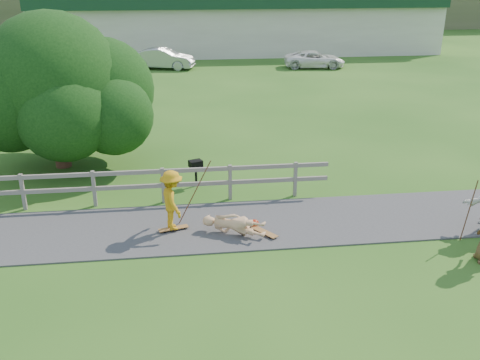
{
  "coord_description": "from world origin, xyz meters",
  "views": [
    {
      "loc": [
        -1.56,
        -11.52,
        6.54
      ],
      "look_at": [
        0.14,
        2.0,
        1.13
      ],
      "focal_mm": 40.0,
      "sensor_mm": 36.0,
      "label": 1
    }
  ],
  "objects": [
    {
      "name": "ground",
      "position": [
        0.0,
        0.0,
        0.0
      ],
      "size": [
        260.0,
        260.0,
        0.0
      ],
      "primitive_type": "plane",
      "color": "#275518",
      "rests_on": "ground"
    },
    {
      "name": "helmet",
      "position": [
        0.44,
        1.28,
        0.12
      ],
      "size": [
        0.24,
        0.24,
        0.24
      ],
      "primitive_type": "sphere",
      "color": "#A01F0A",
      "rests_on": "ground"
    },
    {
      "name": "bbq",
      "position": [
        -0.97,
        4.49,
        0.44
      ],
      "size": [
        0.48,
        0.43,
        0.87
      ],
      "primitive_type": null,
      "rotation": [
        0.0,
        0.0,
        0.35
      ],
      "color": "black",
      "rests_on": "ground"
    },
    {
      "name": "pole_rider",
      "position": [
        -1.13,
        1.76,
        1.02
      ],
      "size": [
        0.03,
        0.03,
        2.03
      ],
      "primitive_type": "cylinder",
      "color": "#522F20",
      "rests_on": "ground"
    },
    {
      "name": "longboard_rider",
      "position": [
        -1.73,
        1.36,
        0.04
      ],
      "size": [
        0.83,
        0.41,
        0.09
      ],
      "primitive_type": null,
      "rotation": [
        0.0,
        0.0,
        0.28
      ],
      "color": "brown",
      "rests_on": "ground"
    },
    {
      "name": "pole_spec_left",
      "position": [
        5.72,
        -0.07,
        0.84
      ],
      "size": [
        0.03,
        0.03,
        1.68
      ],
      "primitive_type": "cylinder",
      "color": "#522F20",
      "rests_on": "ground"
    },
    {
      "name": "path",
      "position": [
        0.0,
        1.5,
        0.02
      ],
      "size": [
        34.0,
        3.0,
        0.04
      ],
      "primitive_type": "cube",
      "color": "#39393C",
      "rests_on": "ground"
    },
    {
      "name": "skater_rider",
      "position": [
        -1.73,
        1.36,
        0.81
      ],
      "size": [
        0.87,
        1.17,
        1.62
      ],
      "primitive_type": "imported",
      "rotation": [
        0.0,
        0.0,
        1.85
      ],
      "color": "#C48A12",
      "rests_on": "ground"
    },
    {
      "name": "fence",
      "position": [
        -4.62,
        3.3,
        0.72
      ],
      "size": [
        15.05,
        0.1,
        1.1
      ],
      "color": "slate",
      "rests_on": "ground"
    },
    {
      "name": "skater_fallen",
      "position": [
        -0.16,
        0.93,
        0.31
      ],
      "size": [
        1.14,
        1.68,
        0.62
      ],
      "primitive_type": "imported",
      "rotation": [
        0.0,
        0.0,
        1.09
      ],
      "color": "tan",
      "rests_on": "ground"
    },
    {
      "name": "longboard_fallen",
      "position": [
        0.64,
        0.83,
        0.05
      ],
      "size": [
        0.65,
        0.79,
        0.09
      ],
      "primitive_type": null,
      "rotation": [
        0.0,
        0.0,
        -0.95
      ],
      "color": "brown",
      "rests_on": "ground"
    },
    {
      "name": "car_white",
      "position": [
        8.36,
        25.49,
        0.58
      ],
      "size": [
        4.39,
        2.4,
        1.17
      ],
      "primitive_type": "imported",
      "rotation": [
        0.0,
        0.0,
        1.46
      ],
      "color": "white",
      "rests_on": "ground"
    },
    {
      "name": "strip_mall",
      "position": [
        4.0,
        34.94,
        2.58
      ],
      "size": [
        32.5,
        10.75,
        5.1
      ],
      "color": "beige",
      "rests_on": "ground"
    },
    {
      "name": "car_silver",
      "position": [
        -2.21,
        26.36,
        0.71
      ],
      "size": [
        4.56,
        2.59,
        1.42
      ],
      "primitive_type": "imported",
      "rotation": [
        0.0,
        0.0,
        1.3
      ],
      "color": "#9DA0A4",
      "rests_on": "ground"
    },
    {
      "name": "tree",
      "position": [
        -5.55,
        6.92,
        2.0
      ],
      "size": [
        7.37,
        7.37,
        3.99
      ],
      "primitive_type": null,
      "color": "black",
      "rests_on": "ground"
    }
  ]
}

